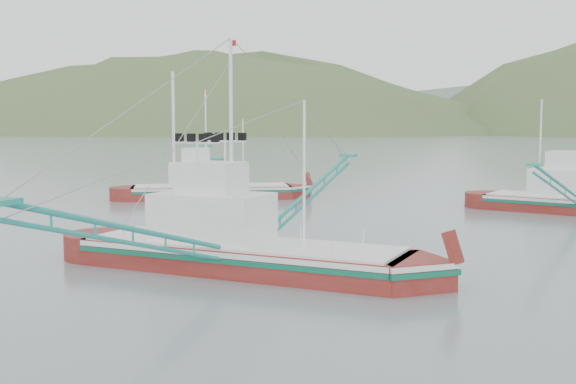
% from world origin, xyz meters
% --- Properties ---
extents(ground, '(1200.00, 1200.00, 0.00)m').
position_xyz_m(ground, '(0.00, 0.00, 0.00)').
color(ground, slate).
rests_on(ground, ground).
extents(main_boat, '(17.35, 30.72, 12.46)m').
position_xyz_m(main_boat, '(0.13, -2.13, 1.84)').
color(main_boat, maroon).
rests_on(main_boat, ground).
extents(bg_boat_left, '(16.89, 25.76, 11.14)m').
position_xyz_m(bg_boat_left, '(-15.43, 27.56, 2.31)').
color(bg_boat_left, maroon).
rests_on(bg_boat_left, ground).
extents(headland_left, '(448.00, 308.00, 210.00)m').
position_xyz_m(headland_left, '(-180.00, 360.00, 0.00)').
color(headland_left, '#445B2F').
rests_on(headland_left, ground).
extents(ridge_distant, '(960.00, 400.00, 240.00)m').
position_xyz_m(ridge_distant, '(30.00, 560.00, 0.00)').
color(ridge_distant, slate).
rests_on(ridge_distant, ground).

